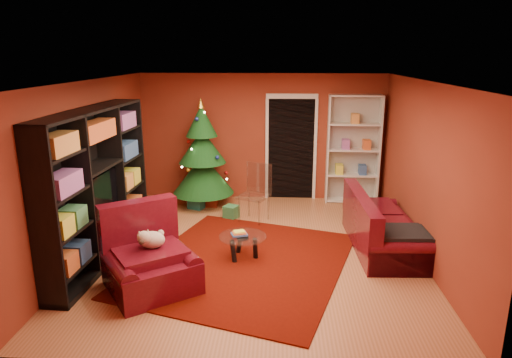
# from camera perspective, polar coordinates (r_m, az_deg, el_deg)

# --- Properties ---
(floor) EXTENTS (5.00, 5.50, 0.05)m
(floor) POSITION_cam_1_polar(r_m,az_deg,el_deg) (7.25, -0.18, -9.07)
(floor) COLOR #A45F39
(floor) RESTS_ON ground
(ceiling) EXTENTS (5.00, 5.50, 0.05)m
(ceiling) POSITION_cam_1_polar(r_m,az_deg,el_deg) (6.60, -0.20, 12.34)
(ceiling) COLOR silver
(ceiling) RESTS_ON wall_back
(wall_back) EXTENTS (5.00, 0.05, 2.60)m
(wall_back) POSITION_cam_1_polar(r_m,az_deg,el_deg) (9.52, 0.79, 5.26)
(wall_back) COLOR maroon
(wall_back) RESTS_ON ground
(wall_left) EXTENTS (0.05, 5.50, 2.60)m
(wall_left) POSITION_cam_1_polar(r_m,az_deg,el_deg) (7.39, -20.13, 1.33)
(wall_left) COLOR maroon
(wall_left) RESTS_ON ground
(wall_right) EXTENTS (0.05, 5.50, 2.60)m
(wall_right) POSITION_cam_1_polar(r_m,az_deg,el_deg) (7.12, 20.54, 0.79)
(wall_right) COLOR maroon
(wall_right) RESTS_ON ground
(doorway) EXTENTS (1.06, 0.60, 2.16)m
(doorway) POSITION_cam_1_polar(r_m,az_deg,el_deg) (9.51, 4.39, 3.68)
(doorway) COLOR black
(doorway) RESTS_ON floor
(rug) EXTENTS (3.64, 3.94, 0.02)m
(rug) POSITION_cam_1_polar(r_m,az_deg,el_deg) (6.81, -1.59, -10.44)
(rug) COLOR #540C03
(rug) RESTS_ON floor
(media_unit) EXTENTS (0.59, 2.94, 2.24)m
(media_unit) POSITION_cam_1_polar(r_m,az_deg,el_deg) (6.98, -19.38, -0.93)
(media_unit) COLOR black
(media_unit) RESTS_ON floor
(christmas_tree) EXTENTS (1.57, 1.57, 2.18)m
(christmas_tree) POSITION_cam_1_polar(r_m,az_deg,el_deg) (9.08, -6.72, 3.08)
(christmas_tree) COLOR #104016
(christmas_tree) RESTS_ON floor
(gift_box_teal) EXTENTS (0.38, 0.38, 0.29)m
(gift_box_teal) POSITION_cam_1_polar(r_m,az_deg,el_deg) (9.16, -7.37, -2.73)
(gift_box_teal) COLOR #186665
(gift_box_teal) RESTS_ON floor
(gift_box_green) EXTENTS (0.32, 0.32, 0.24)m
(gift_box_green) POSITION_cam_1_polar(r_m,az_deg,el_deg) (8.56, -3.13, -4.13)
(gift_box_green) COLOR #2A723F
(gift_box_green) RESTS_ON floor
(gift_box_red) EXTENTS (0.24, 0.24, 0.24)m
(gift_box_red) POSITION_cam_1_polar(r_m,az_deg,el_deg) (9.25, -5.61, -2.67)
(gift_box_red) COLOR maroon
(gift_box_red) RESTS_ON floor
(white_bookshelf) EXTENTS (1.06, 0.41, 2.26)m
(white_bookshelf) POSITION_cam_1_polar(r_m,az_deg,el_deg) (9.46, 12.05, 3.61)
(white_bookshelf) COLOR white
(white_bookshelf) RESTS_ON floor
(armchair) EXTENTS (1.59, 1.59, 0.89)m
(armchair) POSITION_cam_1_polar(r_m,az_deg,el_deg) (6.10, -13.04, -9.54)
(armchair) COLOR #4A0A15
(armchair) RESTS_ON rug
(dog) EXTENTS (0.50, 0.48, 0.29)m
(dog) POSITION_cam_1_polar(r_m,az_deg,el_deg) (6.08, -12.87, -7.41)
(dog) COLOR beige
(dog) RESTS_ON armchair
(sofa) EXTENTS (1.00, 2.08, 0.88)m
(sofa) POSITION_cam_1_polar(r_m,az_deg,el_deg) (7.44, 15.70, -5.12)
(sofa) COLOR #4A0A15
(sofa) RESTS_ON rug
(coffee_table) EXTENTS (0.90, 0.90, 0.44)m
(coffee_table) POSITION_cam_1_polar(r_m,az_deg,el_deg) (6.90, -1.67, -8.46)
(coffee_table) COLOR gray
(coffee_table) RESTS_ON rug
(acrylic_chair) EXTENTS (0.66, 0.68, 0.96)m
(acrylic_chair) POSITION_cam_1_polar(r_m,az_deg,el_deg) (8.27, -0.27, -2.18)
(acrylic_chair) COLOR #66605B
(acrylic_chair) RESTS_ON rug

